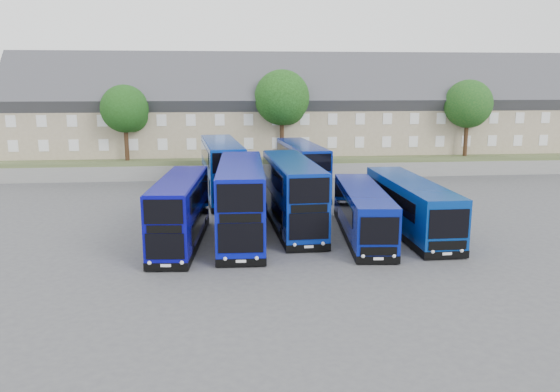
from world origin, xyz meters
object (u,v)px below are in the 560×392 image
(tree_far, at_px, (492,100))
(tree_east, at_px, (469,106))
(coach_east_a, at_px, (363,213))
(tree_mid, at_px, (283,100))
(dd_front_mid, at_px, (241,202))
(dd_front_left, at_px, (180,213))
(tree_west, at_px, (126,111))

(tree_far, bearing_deg, tree_east, -130.60)
(coach_east_a, height_order, tree_mid, tree_mid)
(dd_front_mid, height_order, tree_mid, tree_mid)
(dd_front_left, relative_size, coach_east_a, 0.89)
(dd_front_mid, relative_size, coach_east_a, 1.04)
(coach_east_a, bearing_deg, dd_front_left, -171.60)
(dd_front_left, height_order, coach_east_a, dd_front_left)
(tree_east, distance_m, tree_far, 9.23)
(dd_front_left, distance_m, coach_east_a, 11.63)
(tree_mid, bearing_deg, tree_west, -178.21)
(dd_front_mid, distance_m, coach_east_a, 7.89)
(coach_east_a, bearing_deg, tree_west, 133.88)
(coach_east_a, distance_m, tree_mid, 24.84)
(dd_front_mid, xyz_separation_m, tree_west, (-10.85, 22.75, 4.68))
(dd_front_mid, bearing_deg, tree_far, 45.67)
(dd_front_left, height_order, dd_front_mid, dd_front_mid)
(tree_mid, height_order, tree_far, tree_mid)
(tree_east, bearing_deg, tree_far, 49.40)
(dd_front_mid, relative_size, tree_east, 1.50)
(dd_front_left, bearing_deg, tree_mid, 74.43)
(dd_front_left, bearing_deg, coach_east_a, 7.68)
(dd_front_left, distance_m, tree_mid, 26.75)
(tree_west, height_order, tree_east, tree_east)
(tree_mid, xyz_separation_m, tree_east, (20.00, -0.50, -0.68))
(coach_east_a, relative_size, tree_mid, 1.28)
(coach_east_a, bearing_deg, tree_far, 57.63)
(dd_front_mid, xyz_separation_m, tree_far, (31.15, 29.75, 5.36))
(coach_east_a, relative_size, tree_west, 1.54)
(dd_front_left, height_order, tree_far, tree_far)
(tree_east, xyz_separation_m, tree_far, (6.00, 7.00, 0.34))
(dd_front_left, bearing_deg, dd_front_mid, 22.45)
(dd_front_mid, bearing_deg, tree_west, 117.49)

